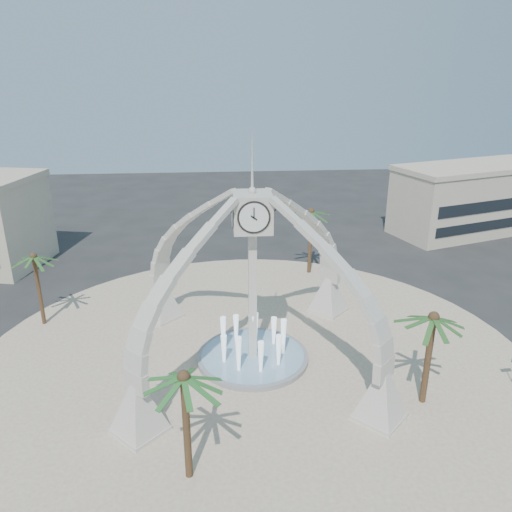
{
  "coord_description": "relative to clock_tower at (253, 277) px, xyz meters",
  "views": [
    {
      "loc": [
        -2.35,
        -30.96,
        19.74
      ],
      "look_at": [
        0.4,
        2.0,
        7.24
      ],
      "focal_mm": 35.0,
      "sensor_mm": 36.0,
      "label": 1
    }
  ],
  "objects": [
    {
      "name": "palm_west",
      "position": [
        -16.68,
        6.77,
        -0.62
      ],
      "size": [
        4.45,
        4.45,
        6.62
      ],
      "rotation": [
        0.0,
        0.0,
        0.4
      ],
      "color": "brown",
      "rests_on": "ground"
    },
    {
      "name": "palm_north",
      "position": [
        7.03,
        15.85,
        -0.06
      ],
      "size": [
        4.2,
        4.2,
        7.3
      ],
      "rotation": [
        0.0,
        0.0,
        -0.03
      ],
      "color": "brown",
      "rests_on": "ground"
    },
    {
      "name": "building_ne",
      "position": [
        30.0,
        28.0,
        -2.18
      ],
      "size": [
        21.87,
        14.17,
        8.6
      ],
      "rotation": [
        0.0,
        0.0,
        0.31
      ],
      "color": "beige",
      "rests_on": "ground"
    },
    {
      "name": "fountain",
      "position": [
        0.0,
        0.0,
        -6.2
      ],
      "size": [
        8.0,
        8.0,
        3.62
      ],
      "color": "#99999C",
      "rests_on": "ground"
    },
    {
      "name": "plaza",
      "position": [
        0.0,
        0.0,
        -6.46
      ],
      "size": [
        40.0,
        40.0,
        0.06
      ],
      "primitive_type": "cylinder",
      "color": "beige",
      "rests_on": "ground"
    },
    {
      "name": "palm_east",
      "position": [
        10.28,
        -5.73,
        -0.59
      ],
      "size": [
        4.71,
        4.71,
        6.78
      ],
      "rotation": [
        0.0,
        0.0,
        -0.12
      ],
      "color": "brown",
      "rests_on": "ground"
    },
    {
      "name": "clock_tower",
      "position": [
        0.0,
        0.0,
        0.0
      ],
      "size": [
        17.94,
        17.94,
        16.3
      ],
      "color": "beige",
      "rests_on": "ground"
    },
    {
      "name": "palm_south",
      "position": [
        -4.1,
        -10.69,
        -0.54
      ],
      "size": [
        4.34,
        4.34,
        6.8
      ],
      "rotation": [
        0.0,
        0.0,
        -0.08
      ],
      "color": "brown",
      "rests_on": "ground"
    },
    {
      "name": "ground",
      "position": [
        0.0,
        0.0,
        -6.49
      ],
      "size": [
        140.0,
        140.0,
        0.0
      ],
      "primitive_type": "plane",
      "color": "#282828",
      "rests_on": "ground"
    }
  ]
}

